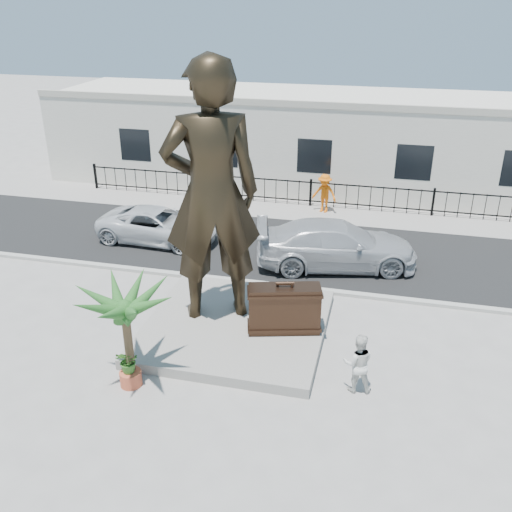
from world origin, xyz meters
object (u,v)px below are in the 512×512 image
at_px(statue, 212,194).
at_px(tourist, 358,363).
at_px(suitcase, 284,309).
at_px(car_white, 158,225).

relative_size(statue, tourist, 4.70).
height_order(suitcase, tourist, suitcase).
xyz_separation_m(suitcase, car_white, (-6.28, 5.85, -0.33)).
distance_m(statue, tourist, 6.02).
height_order(statue, car_white, statue).
bearing_deg(tourist, car_white, -50.83).
distance_m(suitcase, tourist, 2.89).
height_order(tourist, car_white, tourist).
distance_m(statue, car_white, 7.48).
xyz_separation_m(statue, tourist, (4.46, -2.39, -3.27)).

